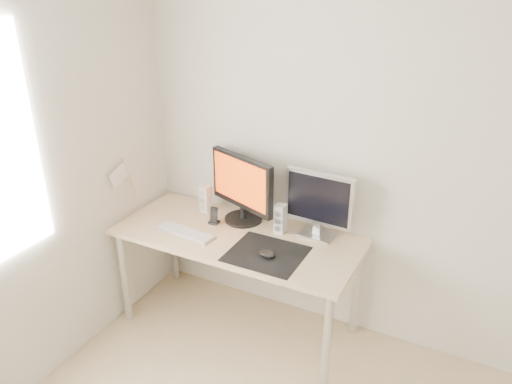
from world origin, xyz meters
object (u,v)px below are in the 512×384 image
(speaker_left, at_px, (205,199))
(phone_dock, at_px, (214,218))
(second_monitor, at_px, (319,202))
(keyboard, at_px, (185,232))
(mouse, at_px, (267,254))
(desk, at_px, (237,245))
(speaker_right, at_px, (280,219))
(main_monitor, at_px, (242,186))

(speaker_left, relative_size, phone_dock, 1.63)
(second_monitor, xyz_separation_m, phone_dock, (-0.68, -0.16, -0.20))
(second_monitor, xyz_separation_m, keyboard, (-0.77, -0.36, -0.23))
(mouse, height_order, keyboard, mouse)
(desk, bearing_deg, phone_dock, 163.02)
(desk, bearing_deg, keyboard, -155.97)
(mouse, distance_m, speaker_right, 0.33)
(mouse, distance_m, main_monitor, 0.55)
(keyboard, bearing_deg, phone_dock, 64.67)
(speaker_right, bearing_deg, keyboard, -151.71)
(desk, relative_size, phone_dock, 13.27)
(keyboard, bearing_deg, speaker_right, 28.29)
(desk, relative_size, second_monitor, 3.54)
(main_monitor, bearing_deg, speaker_right, -6.70)
(main_monitor, xyz_separation_m, phone_dock, (-0.15, -0.13, -0.22))
(speaker_right, xyz_separation_m, keyboard, (-0.54, -0.29, -0.09))
(desk, relative_size, main_monitor, 3.01)
(desk, distance_m, second_monitor, 0.61)
(main_monitor, relative_size, second_monitor, 1.18)
(mouse, bearing_deg, desk, 151.66)
(desk, bearing_deg, mouse, -28.34)
(main_monitor, height_order, phone_dock, main_monitor)
(main_monitor, xyz_separation_m, speaker_left, (-0.30, 0.01, -0.16))
(desk, relative_size, speaker_right, 8.14)
(second_monitor, relative_size, phone_dock, 3.75)
(mouse, bearing_deg, keyboard, 177.86)
(desk, xyz_separation_m, main_monitor, (-0.06, 0.19, 0.33))
(mouse, distance_m, desk, 0.35)
(speaker_right, height_order, phone_dock, speaker_right)
(main_monitor, bearing_deg, speaker_left, 178.98)
(phone_dock, bearing_deg, second_monitor, 13.29)
(main_monitor, relative_size, speaker_left, 2.70)
(main_monitor, distance_m, speaker_right, 0.34)
(speaker_left, bearing_deg, phone_dock, -41.56)
(keyboard, bearing_deg, speaker_left, 98.93)
(desk, xyz_separation_m, keyboard, (-0.31, -0.14, 0.09))
(main_monitor, relative_size, phone_dock, 4.41)
(desk, distance_m, keyboard, 0.35)
(mouse, distance_m, speaker_left, 0.75)
(main_monitor, height_order, speaker_right, main_monitor)
(main_monitor, distance_m, speaker_left, 0.34)
(second_monitor, relative_size, speaker_right, 2.30)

